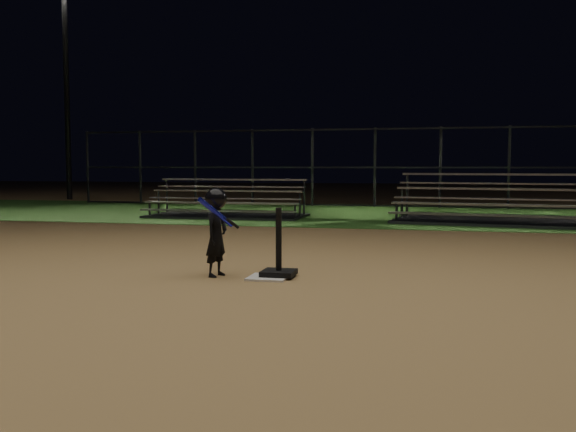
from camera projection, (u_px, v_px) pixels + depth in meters
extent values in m
plane|color=#9C7846|center=(268.00, 278.00, 7.34)|extent=(80.00, 80.00, 0.00)
cube|color=#254F19|center=(364.00, 214.00, 17.05)|extent=(60.00, 8.00, 0.01)
cube|color=beige|center=(268.00, 277.00, 7.34)|extent=(0.45, 0.45, 0.02)
cube|color=black|center=(279.00, 273.00, 7.41)|extent=(0.38, 0.38, 0.06)
cylinder|color=black|center=(279.00, 239.00, 7.38)|extent=(0.07, 0.07, 0.73)
imported|color=black|center=(216.00, 237.00, 7.45)|extent=(0.30, 0.39, 0.94)
sphere|color=black|center=(216.00, 199.00, 7.42)|extent=(0.25, 0.25, 0.25)
cylinder|color=#181CD3|center=(216.00, 212.00, 7.27)|extent=(0.31, 0.44, 0.37)
cylinder|color=black|center=(233.00, 223.00, 7.36)|extent=(0.13, 0.17, 0.14)
cube|color=silver|center=(220.00, 203.00, 15.58)|extent=(3.93, 0.25, 0.04)
cube|color=silver|center=(217.00, 211.00, 15.33)|extent=(3.93, 0.25, 0.03)
cube|color=silver|center=(227.00, 191.00, 16.09)|extent=(3.93, 0.25, 0.04)
cube|color=silver|center=(224.00, 198.00, 15.83)|extent=(3.93, 0.25, 0.03)
cube|color=silver|center=(234.00, 180.00, 16.59)|extent=(3.93, 0.25, 0.04)
cube|color=silver|center=(230.00, 187.00, 16.34)|extent=(3.93, 0.25, 0.03)
cube|color=#38383D|center=(227.00, 216.00, 16.14)|extent=(3.93, 1.93, 0.06)
cube|color=#A2A2A6|center=(497.00, 205.00, 13.74)|extent=(4.58, 0.95, 0.05)
cube|color=#A2A2A6|center=(496.00, 215.00, 13.45)|extent=(4.58, 0.95, 0.03)
cube|color=#A2A2A6|center=(499.00, 189.00, 14.30)|extent=(4.58, 0.95, 0.05)
cube|color=#A2A2A6|center=(498.00, 199.00, 14.01)|extent=(4.58, 0.95, 0.03)
cube|color=#A2A2A6|center=(501.00, 174.00, 14.86)|extent=(4.58, 0.95, 0.05)
cube|color=#A2A2A6|center=(500.00, 184.00, 14.57)|extent=(4.58, 0.95, 0.03)
cube|color=#38383D|center=(498.00, 222.00, 14.36)|extent=(4.87, 2.89, 0.07)
cube|color=#38383D|center=(374.00, 206.00, 19.96)|extent=(20.00, 0.05, 0.05)
cube|color=#38383D|center=(375.00, 167.00, 19.86)|extent=(20.00, 0.05, 0.05)
cube|color=#38383D|center=(375.00, 129.00, 19.77)|extent=(20.00, 0.05, 0.05)
cylinder|color=#38383D|center=(88.00, 167.00, 22.13)|extent=(0.08, 0.08, 2.50)
cylinder|color=#38383D|center=(224.00, 167.00, 20.99)|extent=(0.08, 0.08, 2.50)
cylinder|color=#38383D|center=(375.00, 167.00, 19.86)|extent=(0.08, 0.08, 2.50)
cylinder|color=#38383D|center=(544.00, 168.00, 18.73)|extent=(0.08, 0.08, 2.50)
cylinder|color=#2D2D30|center=(67.00, 95.00, 24.30)|extent=(0.20, 0.20, 8.00)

